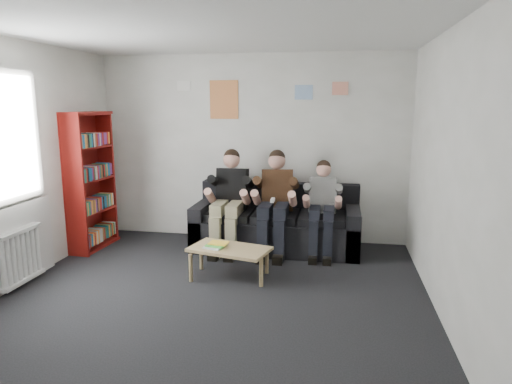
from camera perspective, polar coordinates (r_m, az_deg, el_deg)
room_shell at (r=4.29m, az=-6.83°, el=2.22°), size 5.00×5.00×5.00m
sofa at (r=6.40m, az=2.59°, el=-4.23°), size 2.27×0.93×0.88m
bookshelf at (r=6.68m, az=-19.87°, el=1.28°), size 0.28×0.85×1.89m
coffee_table at (r=5.33m, az=-3.32°, el=-7.41°), size 0.90×0.50×0.36m
game_cases at (r=5.33m, az=-5.03°, el=-6.64°), size 0.26×0.22×0.05m
person_left at (r=6.23m, az=-3.40°, el=-1.15°), size 0.42×0.91×1.38m
person_middle at (r=6.12m, az=2.36°, el=-1.37°), size 0.42×0.91×1.38m
person_right at (r=6.08m, az=8.28°, el=-2.01°), size 0.36×0.77×1.26m
radiator at (r=5.69m, az=-27.31°, el=-7.10°), size 0.10×0.64×0.60m
window at (r=5.58m, az=-28.53°, el=-0.36°), size 0.05×1.30×2.36m
poster_large at (r=6.75m, az=-4.02°, el=11.44°), size 0.42×0.01×0.55m
poster_blue at (r=6.56m, az=5.98°, el=12.29°), size 0.25×0.01×0.20m
poster_pink at (r=6.54m, az=10.47°, el=12.61°), size 0.22×0.01×0.18m
poster_sign at (r=6.92m, az=-8.99°, el=12.98°), size 0.20×0.01×0.14m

